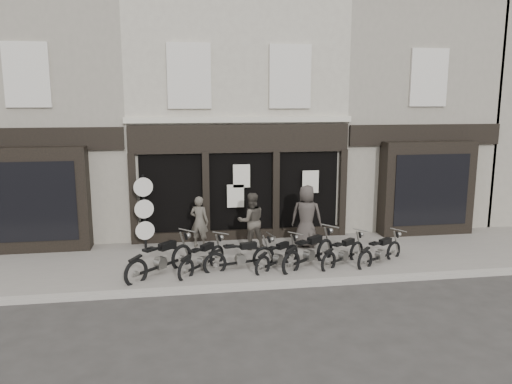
{
  "coord_description": "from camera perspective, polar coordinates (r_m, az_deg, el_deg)",
  "views": [
    {
      "loc": [
        -2.03,
        -12.98,
        4.71
      ],
      "look_at": [
        0.28,
        1.6,
        1.94
      ],
      "focal_mm": 35.0,
      "sensor_mm": 36.0,
      "label": 1
    }
  ],
  "objects": [
    {
      "name": "motorcycle_2",
      "position": [
        13.78,
        -1.77,
        -7.61
      ],
      "size": [
        2.06,
        0.78,
        1.0
      ],
      "rotation": [
        0.0,
        0.0,
        0.23
      ],
      "color": "black",
      "rests_on": "ground"
    },
    {
      "name": "neighbour_left",
      "position": [
        19.38,
        -22.11,
        7.88
      ],
      "size": [
        5.6,
        6.73,
        8.34
      ],
      "color": "gray",
      "rests_on": "ground"
    },
    {
      "name": "central_building",
      "position": [
        19.05,
        -2.93,
        8.72
      ],
      "size": [
        7.3,
        6.22,
        8.34
      ],
      "color": "#B7B29C",
      "rests_on": "ground"
    },
    {
      "name": "motorcycle_1",
      "position": [
        13.72,
        -6.13,
        -7.8
      ],
      "size": [
        1.48,
        1.7,
        0.97
      ],
      "rotation": [
        0.0,
        0.0,
        0.88
      ],
      "color": "black",
      "rests_on": "ground"
    },
    {
      "name": "motorcycle_0",
      "position": [
        13.6,
        -10.84,
        -7.85
      ],
      "size": [
        1.87,
        1.81,
        1.12
      ],
      "rotation": [
        0.0,
        0.0,
        0.76
      ],
      "color": "black",
      "rests_on": "ground"
    },
    {
      "name": "ground_plane",
      "position": [
        13.96,
        -0.12,
        -9.09
      ],
      "size": [
        90.0,
        90.0,
        0.0
      ],
      "primitive_type": "plane",
      "color": "#2D2B28",
      "rests_on": "ground"
    },
    {
      "name": "advert_sign_post",
      "position": [
        15.77,
        -12.63,
        -2.56
      ],
      "size": [
        0.58,
        0.38,
        2.42
      ],
      "rotation": [
        0.0,
        0.0,
        0.24
      ],
      "color": "black",
      "rests_on": "ground"
    },
    {
      "name": "man_right",
      "position": [
        15.63,
        5.79,
        -2.77
      ],
      "size": [
        1.12,
        0.93,
        1.96
      ],
      "primitive_type": "imported",
      "rotation": [
        0.0,
        0.0,
        2.77
      ],
      "color": "#3A3430",
      "rests_on": "pavement"
    },
    {
      "name": "neighbour_right",
      "position": [
        20.67,
        15.07,
        8.41
      ],
      "size": [
        5.6,
        6.73,
        8.34
      ],
      "color": "gray",
      "rests_on": "ground"
    },
    {
      "name": "motorcycle_4",
      "position": [
        14.1,
        6.1,
        -7.09
      ],
      "size": [
        1.93,
        1.62,
        1.09
      ],
      "rotation": [
        0.0,
        0.0,
        0.66
      ],
      "color": "black",
      "rests_on": "ground"
    },
    {
      "name": "motorcycle_5",
      "position": [
        14.38,
        9.97,
        -7.07
      ],
      "size": [
        1.71,
        1.38,
        0.95
      ],
      "rotation": [
        0.0,
        0.0,
        0.64
      ],
      "color": "black",
      "rests_on": "ground"
    },
    {
      "name": "pavement",
      "position": [
        14.78,
        -0.67,
        -7.7
      ],
      "size": [
        30.0,
        4.2,
        0.12
      ],
      "primitive_type": "cube",
      "color": "slate",
      "rests_on": "ground_plane"
    },
    {
      "name": "kerb",
      "position": [
        12.78,
        0.76,
        -10.68
      ],
      "size": [
        30.0,
        0.25,
        0.13
      ],
      "primitive_type": "cube",
      "color": "gray",
      "rests_on": "ground_plane"
    },
    {
      "name": "man_left",
      "position": [
        15.67,
        -6.5,
        -3.39
      ],
      "size": [
        0.7,
        0.6,
        1.62
      ],
      "primitive_type": "imported",
      "rotation": [
        0.0,
        0.0,
        2.72
      ],
      "color": "#4B463D",
      "rests_on": "pavement"
    },
    {
      "name": "man_centre",
      "position": [
        15.38,
        -0.55,
        -3.32
      ],
      "size": [
        0.92,
        0.75,
        1.76
      ],
      "primitive_type": "imported",
      "rotation": [
        0.0,
        0.0,
        3.24
      ],
      "color": "#423D35",
      "rests_on": "pavement"
    },
    {
      "name": "motorcycle_6",
      "position": [
        14.68,
        14.02,
        -6.87
      ],
      "size": [
        1.77,
        1.25,
        0.95
      ],
      "rotation": [
        0.0,
        0.0,
        0.55
      ],
      "color": "black",
      "rests_on": "ground"
    },
    {
      "name": "motorcycle_3",
      "position": [
        13.92,
        2.53,
        -7.56
      ],
      "size": [
        1.58,
        1.44,
        0.92
      ],
      "rotation": [
        0.0,
        0.0,
        0.72
      ],
      "color": "black",
      "rests_on": "ground"
    }
  ]
}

